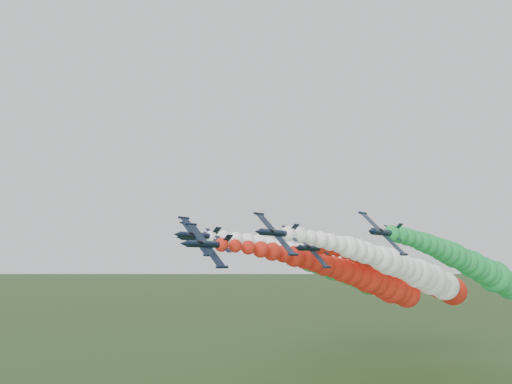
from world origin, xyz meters
TOP-DOWN VIEW (x-y plane):
  - jet_lead at (4.73, 50.35)m, footprint 14.12×84.60m
  - jet_inner_left at (-3.35, 57.60)m, footprint 14.67×85.15m
  - jet_inner_right at (12.35, 58.46)m, footprint 14.33×84.81m
  - jet_outer_left at (-14.11, 66.17)m, footprint 14.54×85.02m
  - jet_outer_right at (27.26, 66.34)m, footprint 14.13×84.61m
  - jet_trail at (10.54, 74.63)m, footprint 14.67×85.15m

SIDE VIEW (x-z plane):
  - jet_trail at x=10.54m, z-range 15.16..35.01m
  - jet_lead at x=4.73m, z-range 15.77..35.07m
  - jet_inner_left at x=-3.35m, z-range 17.25..37.10m
  - jet_inner_right at x=12.35m, z-range 17.82..37.32m
  - jet_outer_left at x=-14.11m, z-range 17.96..37.68m
  - jet_outer_right at x=27.26m, z-range 18.27..37.58m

